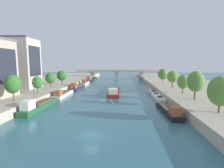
% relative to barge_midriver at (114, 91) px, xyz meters
% --- Properties ---
extents(ground_plane, '(400.00, 400.00, 0.00)m').
position_rel_barge_midriver_xyz_m(ground_plane, '(-1.60, -38.72, -0.96)').
color(ground_plane, '#336675').
extents(quay_left, '(36.00, 170.00, 2.24)m').
position_rel_barge_midriver_xyz_m(quay_left, '(-38.55, 16.28, 0.16)').
color(quay_left, '#B2A893').
rests_on(quay_left, ground).
extents(quay_right, '(36.00, 170.00, 2.24)m').
position_rel_barge_midriver_xyz_m(quay_right, '(35.35, 16.28, 0.16)').
color(quay_right, '#B2A893').
rests_on(quay_right, ground).
extents(barge_midriver, '(4.91, 22.19, 3.11)m').
position_rel_barge_midriver_xyz_m(barge_midriver, '(0.00, 0.00, 0.00)').
color(barge_midriver, maroon).
rests_on(barge_midriver, ground).
extents(wake_behind_barge, '(5.60, 5.96, 0.03)m').
position_rel_barge_midriver_xyz_m(wake_behind_barge, '(-1.51, -14.11, -0.94)').
color(wake_behind_barge, '#A5D1DB').
rests_on(wake_behind_barge, ground).
extents(moored_boat_left_second, '(2.98, 16.96, 3.55)m').
position_rel_barge_midriver_xyz_m(moored_boat_left_second, '(-18.56, -23.96, 0.09)').
color(moored_boat_left_second, '#235633').
rests_on(moored_boat_left_second, ground).
extents(moored_boat_left_near, '(3.39, 15.98, 2.86)m').
position_rel_barge_midriver_xyz_m(moored_boat_left_near, '(-18.55, -6.50, -0.09)').
color(moored_boat_left_near, silver).
rests_on(moored_boat_left_near, ground).
extents(moored_boat_left_lone, '(3.62, 16.84, 3.34)m').
position_rel_barge_midriver_xyz_m(moored_boat_left_lone, '(-18.43, 10.88, 0.00)').
color(moored_boat_left_lone, '#1E284C').
rests_on(moored_boat_left_lone, ground).
extents(moored_boat_left_gap_after, '(2.93, 13.36, 3.28)m').
position_rel_barge_midriver_xyz_m(moored_boat_left_gap_after, '(-17.99, 27.14, 0.04)').
color(moored_boat_left_gap_after, silver).
rests_on(moored_boat_left_gap_after, ground).
extents(moored_boat_left_midway, '(3.10, 14.78, 3.51)m').
position_rel_barge_midriver_xyz_m(moored_boat_left_midway, '(-18.51, 43.31, 0.06)').
color(moored_boat_left_midway, black).
rests_on(moored_boat_left_midway, ground).
extents(moored_boat_left_upstream, '(1.84, 10.97, 2.37)m').
position_rel_barge_midriver_xyz_m(moored_boat_left_upstream, '(-18.59, 60.30, -0.29)').
color(moored_boat_left_upstream, '#235633').
rests_on(moored_boat_left_upstream, ground).
extents(moored_boat_right_upstream, '(3.34, 14.60, 2.92)m').
position_rel_barge_midriver_xyz_m(moored_boat_right_upstream, '(14.91, -25.63, -0.10)').
color(moored_boat_right_upstream, black).
rests_on(moored_boat_right_upstream, ground).
extents(moored_boat_right_lone, '(2.84, 14.34, 2.17)m').
position_rel_barge_midriver_xyz_m(moored_boat_right_lone, '(15.73, -7.47, -0.40)').
color(moored_boat_right_lone, silver).
rests_on(moored_boat_right_lone, ground).
extents(moored_boat_right_end, '(2.19, 10.15, 2.33)m').
position_rel_barge_midriver_xyz_m(moored_boat_right_end, '(14.91, 7.61, 0.01)').
color(moored_boat_right_end, silver).
rests_on(moored_boat_right_end, ground).
extents(tree_left_second, '(4.12, 4.12, 6.98)m').
position_rel_barge_midriver_xyz_m(tree_left_second, '(-25.29, -24.01, 5.75)').
color(tree_left_second, brown).
rests_on(tree_left_second, quay_left).
extents(tree_left_by_lamp, '(3.37, 3.37, 5.66)m').
position_rel_barge_midriver_xyz_m(tree_left_by_lamp, '(-24.77, -12.52, 4.86)').
color(tree_left_by_lamp, brown).
rests_on(tree_left_by_lamp, quay_left).
extents(tree_left_midway, '(4.14, 4.14, 6.09)m').
position_rel_barge_midriver_xyz_m(tree_left_midway, '(-25.39, -1.17, 5.24)').
color(tree_left_midway, brown).
rests_on(tree_left_midway, quay_left).
extents(tree_left_third, '(4.61, 4.61, 6.60)m').
position_rel_barge_midriver_xyz_m(tree_left_third, '(-24.69, 9.19, 5.52)').
color(tree_left_third, brown).
rests_on(tree_left_third, quay_left).
extents(tree_right_second, '(4.73, 4.73, 7.43)m').
position_rel_barge_midriver_xyz_m(tree_right_second, '(23.20, -31.15, 5.67)').
color(tree_right_second, brown).
rests_on(tree_right_second, quay_right).
extents(tree_right_nearest, '(4.44, 4.44, 7.80)m').
position_rel_barge_midriver_xyz_m(tree_right_nearest, '(23.49, -18.94, 6.23)').
color(tree_right_nearest, brown).
rests_on(tree_right_nearest, quay_right).
extents(tree_right_third, '(3.80, 3.80, 6.26)m').
position_rel_barge_midriver_xyz_m(tree_right_third, '(23.47, -9.63, 5.15)').
color(tree_right_third, brown).
rests_on(tree_right_third, quay_right).
extents(tree_right_distant, '(4.33, 4.33, 6.94)m').
position_rel_barge_midriver_xyz_m(tree_right_distant, '(23.48, 2.30, 5.84)').
color(tree_right_distant, brown).
rests_on(tree_right_distant, quay_right).
extents(tree_right_past_mid, '(4.73, 4.73, 7.45)m').
position_rel_barge_midriver_xyz_m(tree_right_past_mid, '(22.46, 14.01, 6.13)').
color(tree_right_past_mid, brown).
rests_on(tree_right_past_mid, quay_right).
extents(lamppost_left_bank, '(0.28, 0.28, 4.87)m').
position_rel_barge_midriver_xyz_m(lamppost_left_bank, '(-22.16, -19.53, 3.94)').
color(lamppost_left_bank, black).
rests_on(lamppost_left_bank, quay_left).
extents(building_left_corner, '(11.69, 10.76, 19.99)m').
position_rel_barge_midriver_xyz_m(building_left_corner, '(-36.90, -1.48, 11.29)').
color(building_left_corner, '#BCB2A8').
rests_on(building_left_corner, quay_left).
extents(bridge_far, '(61.90, 4.40, 7.06)m').
position_rel_barge_midriver_xyz_m(bridge_far, '(-1.60, 61.47, 3.55)').
color(bridge_far, '#9E998E').
rests_on(bridge_far, ground).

